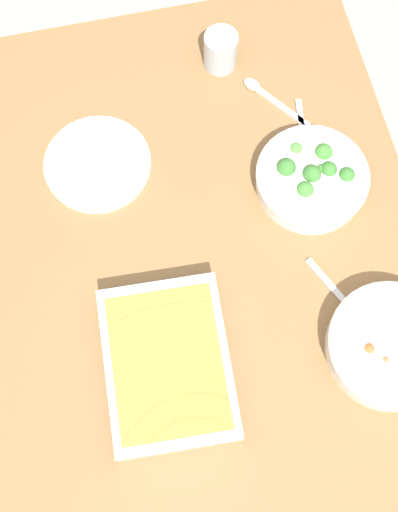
% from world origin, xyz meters
% --- Properties ---
extents(ground_plane, '(6.00, 6.00, 0.00)m').
position_xyz_m(ground_plane, '(0.00, 0.00, 0.00)').
color(ground_plane, '#B2A899').
extents(dining_table, '(1.20, 0.90, 0.74)m').
position_xyz_m(dining_table, '(0.00, 0.00, 0.65)').
color(dining_table, olive).
rests_on(dining_table, ground_plane).
extents(stew_bowl, '(0.24, 0.24, 0.06)m').
position_xyz_m(stew_bowl, '(0.26, 0.30, 0.77)').
color(stew_bowl, white).
rests_on(stew_bowl, dining_table).
extents(broccoli_bowl, '(0.23, 0.23, 0.07)m').
position_xyz_m(broccoli_bowl, '(-0.10, 0.25, 0.77)').
color(broccoli_bowl, white).
rests_on(broccoli_bowl, dining_table).
extents(baking_dish, '(0.31, 0.24, 0.06)m').
position_xyz_m(baking_dish, '(0.20, -0.10, 0.77)').
color(baking_dish, silver).
rests_on(baking_dish, dining_table).
extents(drink_cup, '(0.07, 0.07, 0.08)m').
position_xyz_m(drink_cup, '(-0.43, 0.14, 0.78)').
color(drink_cup, '#B2BCC6').
rests_on(drink_cup, dining_table).
extents(side_plate, '(0.22, 0.22, 0.01)m').
position_xyz_m(side_plate, '(-0.24, -0.16, 0.75)').
color(side_plate, white).
rests_on(side_plate, dining_table).
extents(spoon_by_stew, '(0.17, 0.09, 0.01)m').
position_xyz_m(spoon_by_stew, '(0.16, 0.25, 0.74)').
color(spoon_by_stew, silver).
rests_on(spoon_by_stew, dining_table).
extents(spoon_by_broccoli, '(0.18, 0.05, 0.01)m').
position_xyz_m(spoon_by_broccoli, '(-0.19, 0.27, 0.74)').
color(spoon_by_broccoli, silver).
rests_on(spoon_by_broccoli, dining_table).
extents(spoon_spare, '(0.15, 0.12, 0.01)m').
position_xyz_m(spoon_spare, '(-0.32, 0.22, 0.74)').
color(spoon_spare, silver).
rests_on(spoon_spare, dining_table).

